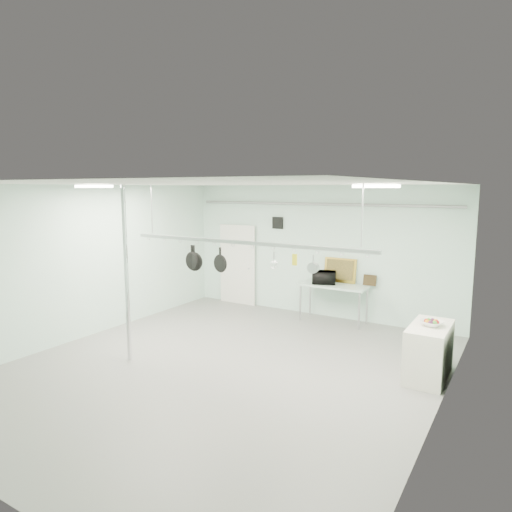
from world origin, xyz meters
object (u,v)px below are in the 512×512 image
Objects in this scene: chrome_pole at (126,274)px; side_cabinet at (429,352)px; microwave at (324,277)px; skillet_mid at (194,258)px; prep_table at (334,287)px; fruit_bowl at (431,323)px; coffee_canister at (329,280)px; skillet_right at (220,259)px; pot_rack at (243,241)px; skillet_left at (192,257)px.

side_cabinet is (4.85, 2.00, -1.15)m from chrome_pole.
microwave is 1.12× the size of skillet_mid.
side_cabinet is 3.55m from microwave.
fruit_bowl reaches higher than prep_table.
skillet_right is at bearing -103.62° from coffee_canister.
skillet_mid is (0.82, 0.90, 0.25)m from chrome_pole.
pot_rack is at bearing 25.35° from chrome_pole.
pot_rack is at bearing -159.87° from fruit_bowl.
skillet_right is at bearing 32.33° from chrome_pole.
skillet_left reaches higher than fruit_bowl.
microwave is 3.40m from skillet_right.
pot_rack is at bearing 66.37° from microwave.
skillet_left is at bearing -165.12° from fruit_bowl.
pot_rack is at bearing -7.62° from skillet_mid.
coffee_canister is (0.13, 0.01, -0.06)m from microwave.
side_cabinet is 3.36× the size of fruit_bowl.
coffee_canister is 3.42m from fruit_bowl.
prep_table reaches higher than side_cabinet.
pot_rack is 10.45× the size of skillet_left.
chrome_pole is 17.72× the size of coffee_canister.
microwave is 1.17× the size of skillet_left.
prep_table is at bearing 139.25° from fruit_bowl.
pot_rack is at bearing -95.43° from coffee_canister.
side_cabinet is at bearing 20.45° from pot_rack.
skillet_right reaches higher than side_cabinet.
skillet_mid is (-1.08, 0.00, -0.38)m from pot_rack.
pot_rack is at bearing -96.91° from prep_table.
chrome_pole is 1.70m from skillet_right.
skillet_left reaches higher than coffee_canister.
coffee_canister reaches higher than prep_table.
coffee_canister reaches higher than side_cabinet.
fruit_bowl is (2.79, -2.15, -0.11)m from microwave.
skillet_right reaches higher than microwave.
side_cabinet is 6.65× the size of coffee_canister.
fruit_bowl is 0.75× the size of skillet_mid.
skillet_right is (-0.88, -3.30, 1.04)m from prep_table.
skillet_left is at bearing -167.53° from skillet_right.
skillet_mid reaches higher than side_cabinet.
skillet_mid is at bearing 47.53° from chrome_pole.
pot_rack is (-2.95, -1.10, 1.78)m from side_cabinet.
skillet_left is at bearing -113.84° from coffee_canister.
chrome_pole reaches higher than microwave.
side_cabinet is 3.87m from skillet_right.
chrome_pole is 4.74m from coffee_canister.
skillet_left is at bearing -114.81° from prep_table.
microwave is at bearing -177.20° from coffee_canister.
coffee_canister is 3.45m from skillet_right.
pot_rack is 0.60m from skillet_right.
skillet_left is (0.77, 0.90, 0.26)m from chrome_pole.
prep_table is 1.33× the size of side_cabinet.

